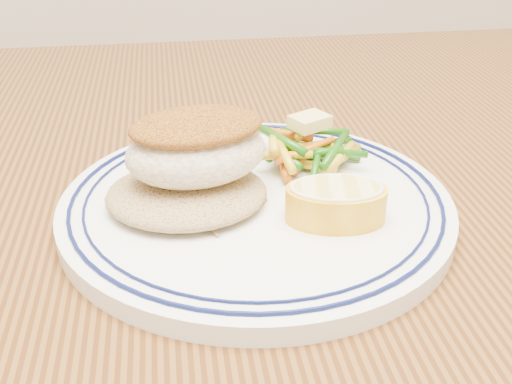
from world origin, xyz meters
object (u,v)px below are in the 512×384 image
object	(u,v)px
dining_table	(292,278)
plate	(256,204)
rice_pilaf	(187,190)
vegetable_pile	(304,150)
lemon_wedge	(336,202)
fish_fillet	(196,146)

from	to	relation	value
dining_table	plate	bearing A→B (deg)	-130.55
rice_pilaf	vegetable_pile	world-z (taller)	vegetable_pile
plate	rice_pilaf	bearing A→B (deg)	-179.08
plate	lemon_wedge	distance (m)	0.07
fish_fillet	plate	bearing A→B (deg)	-8.73
rice_pilaf	fish_fillet	xyz separation A→B (m)	(0.01, 0.01, 0.03)
plate	fish_fillet	distance (m)	0.06
plate	fish_fillet	size ratio (longest dim) A/B	2.53
plate	lemon_wedge	size ratio (longest dim) A/B	3.84
rice_pilaf	fish_fillet	world-z (taller)	fish_fillet
plate	vegetable_pile	distance (m)	0.07
dining_table	rice_pilaf	size ratio (longest dim) A/B	12.65
dining_table	lemon_wedge	xyz separation A→B (m)	(0.01, -0.09, 0.13)
rice_pilaf	lemon_wedge	size ratio (longest dim) A/B	1.55
dining_table	lemon_wedge	world-z (taller)	lemon_wedge
vegetable_pile	fish_fillet	bearing A→B (deg)	-154.25
dining_table	vegetable_pile	world-z (taller)	vegetable_pile
dining_table	vegetable_pile	size ratio (longest dim) A/B	15.22
dining_table	fish_fillet	world-z (taller)	fish_fillet
dining_table	plate	size ratio (longest dim) A/B	5.11
dining_table	vegetable_pile	xyz separation A→B (m)	(0.01, 0.00, 0.13)
vegetable_pile	lemon_wedge	world-z (taller)	vegetable_pile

